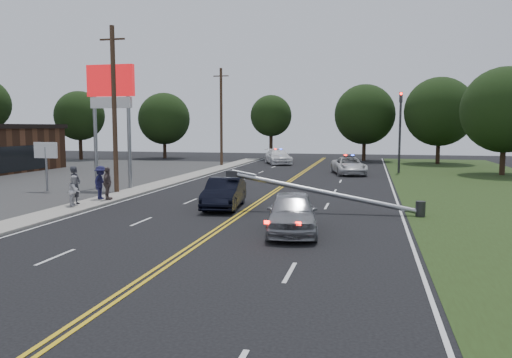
% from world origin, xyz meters
% --- Properties ---
extents(ground, '(120.00, 120.00, 0.00)m').
position_xyz_m(ground, '(0.00, 0.00, 0.00)').
color(ground, black).
rests_on(ground, ground).
extents(sidewalk, '(1.80, 70.00, 0.12)m').
position_xyz_m(sidewalk, '(-8.40, 10.00, 0.06)').
color(sidewalk, gray).
rests_on(sidewalk, ground).
extents(centerline_yellow, '(0.36, 80.00, 0.00)m').
position_xyz_m(centerline_yellow, '(0.00, 10.00, 0.01)').
color(centerline_yellow, gold).
rests_on(centerline_yellow, ground).
extents(pylon_sign, '(3.20, 0.35, 8.00)m').
position_xyz_m(pylon_sign, '(-10.50, 14.00, 6.00)').
color(pylon_sign, gray).
rests_on(pylon_sign, ground).
extents(small_sign, '(1.60, 0.14, 3.10)m').
position_xyz_m(small_sign, '(-14.00, 12.00, 2.33)').
color(small_sign, gray).
rests_on(small_sign, ground).
extents(traffic_signal, '(0.28, 0.41, 7.05)m').
position_xyz_m(traffic_signal, '(8.30, 30.00, 4.21)').
color(traffic_signal, '#2D2D30').
rests_on(traffic_signal, ground).
extents(fallen_streetlight, '(9.36, 0.44, 1.91)m').
position_xyz_m(fallen_streetlight, '(4.19, 8.00, 0.92)').
color(fallen_streetlight, '#2D2D30').
rests_on(fallen_streetlight, ground).
extents(utility_pole_mid, '(1.60, 0.28, 10.00)m').
position_xyz_m(utility_pole_mid, '(-9.20, 12.00, 5.08)').
color(utility_pole_mid, '#382619').
rests_on(utility_pole_mid, ground).
extents(utility_pole_far, '(1.60, 0.28, 10.00)m').
position_xyz_m(utility_pole_far, '(-9.20, 34.00, 5.08)').
color(utility_pole_far, '#382619').
rests_on(utility_pole_far, ground).
extents(tree_4, '(6.03, 6.03, 8.42)m').
position_xyz_m(tree_4, '(-29.13, 39.81, 5.39)').
color(tree_4, black).
rests_on(tree_4, ground).
extents(tree_5, '(6.61, 6.61, 8.39)m').
position_xyz_m(tree_5, '(-20.13, 44.76, 5.08)').
color(tree_5, black).
rests_on(tree_5, ground).
extents(tree_6, '(5.16, 5.16, 8.01)m').
position_xyz_m(tree_6, '(-6.40, 46.21, 5.41)').
color(tree_6, black).
rests_on(tree_6, ground).
extents(tree_7, '(7.11, 7.11, 9.06)m').
position_xyz_m(tree_7, '(5.07, 45.44, 5.50)').
color(tree_7, black).
rests_on(tree_7, ground).
extents(tree_8, '(7.51, 7.51, 9.45)m').
position_xyz_m(tree_8, '(13.07, 42.46, 5.69)').
color(tree_8, black).
rests_on(tree_8, ground).
extents(tree_9, '(7.16, 7.16, 9.04)m').
position_xyz_m(tree_9, '(16.70, 30.04, 5.46)').
color(tree_9, black).
rests_on(tree_9, ground).
extents(crashed_sedan, '(2.06, 4.71, 1.50)m').
position_xyz_m(crashed_sedan, '(-1.26, 8.27, 0.75)').
color(crashed_sedan, black).
rests_on(crashed_sedan, ground).
extents(waiting_sedan, '(2.53, 4.87, 1.58)m').
position_xyz_m(waiting_sedan, '(2.94, 3.24, 0.79)').
color(waiting_sedan, gray).
rests_on(waiting_sedan, ground).
extents(emergency_a, '(3.57, 5.70, 1.47)m').
position_xyz_m(emergency_a, '(4.06, 27.72, 0.73)').
color(emergency_a, silver).
rests_on(emergency_a, ground).
extents(emergency_b, '(4.22, 6.03, 1.62)m').
position_xyz_m(emergency_b, '(-3.99, 38.01, 0.81)').
color(emergency_b, white).
rests_on(emergency_b, ground).
extents(bystander_a, '(0.51, 0.74, 1.96)m').
position_xyz_m(bystander_a, '(-8.74, 6.96, 1.10)').
color(bystander_a, '#27282F').
rests_on(bystander_a, sidewalk).
extents(bystander_b, '(0.78, 0.89, 1.54)m').
position_xyz_m(bystander_b, '(-8.48, 6.49, 0.89)').
color(bystander_b, silver).
rests_on(bystander_b, sidewalk).
extents(bystander_c, '(0.75, 1.22, 1.82)m').
position_xyz_m(bystander_c, '(-8.51, 9.03, 1.03)').
color(bystander_c, '#1A1940').
rests_on(bystander_c, sidewalk).
extents(bystander_d, '(0.60, 1.09, 1.77)m').
position_xyz_m(bystander_d, '(-8.02, 8.86, 1.00)').
color(bystander_d, '#5C4C4A').
rests_on(bystander_d, sidewalk).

